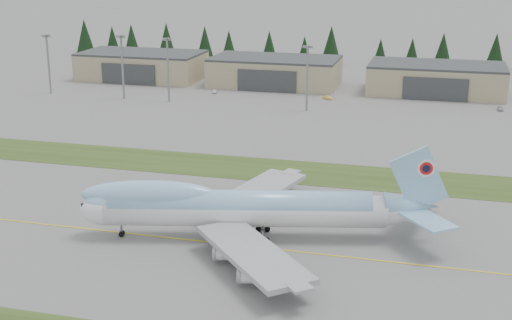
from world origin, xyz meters
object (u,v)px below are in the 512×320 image
(hangar_right, at_px, (436,79))
(service_vehicle_c, at_px, (500,110))
(hangar_left, at_px, (142,65))
(service_vehicle_b, at_px, (327,99))
(boeing_747_freighter, at_px, (241,207))
(hangar_center, at_px, (275,71))
(service_vehicle_a, at_px, (215,93))

(hangar_right, bearing_deg, service_vehicle_c, -47.53)
(hangar_right, height_order, service_vehicle_c, hangar_right)
(hangar_left, height_order, service_vehicle_b, hangar_left)
(boeing_747_freighter, distance_m, service_vehicle_c, 133.88)
(hangar_center, height_order, service_vehicle_c, hangar_center)
(hangar_left, height_order, hangar_right, same)
(hangar_center, height_order, service_vehicle_a, hangar_center)
(hangar_center, relative_size, hangar_right, 1.00)
(service_vehicle_a, height_order, service_vehicle_c, service_vehicle_a)
(boeing_747_freighter, bearing_deg, hangar_right, 64.49)
(service_vehicle_a, bearing_deg, service_vehicle_b, -11.27)
(service_vehicle_a, bearing_deg, hangar_left, 140.39)
(hangar_left, distance_m, hangar_right, 115.00)
(service_vehicle_a, relative_size, service_vehicle_b, 0.99)
(service_vehicle_a, bearing_deg, service_vehicle_c, -12.95)
(service_vehicle_a, distance_m, service_vehicle_b, 41.43)
(service_vehicle_c, bearing_deg, service_vehicle_b, 176.00)
(hangar_right, xyz_separation_m, service_vehicle_a, (-77.65, -20.17, -5.39))
(hangar_center, relative_size, service_vehicle_a, 13.44)
(boeing_747_freighter, distance_m, hangar_right, 149.49)
(boeing_747_freighter, xyz_separation_m, service_vehicle_b, (-5.00, 126.00, -5.89))
(hangar_left, distance_m, service_vehicle_c, 138.23)
(hangar_center, xyz_separation_m, service_vehicle_a, (-17.65, -20.17, -5.39))
(hangar_left, xyz_separation_m, hangar_right, (115.00, 0.00, 0.00))
(hangar_left, bearing_deg, hangar_center, 0.00)
(hangar_right, height_order, service_vehicle_b, hangar_right)
(hangar_left, height_order, hangar_center, same)
(hangar_center, bearing_deg, hangar_right, 0.00)
(hangar_left, distance_m, hangar_center, 55.00)
(service_vehicle_b, relative_size, service_vehicle_c, 0.88)
(hangar_right, bearing_deg, service_vehicle_a, -165.44)
(boeing_747_freighter, height_order, hangar_left, boeing_747_freighter)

